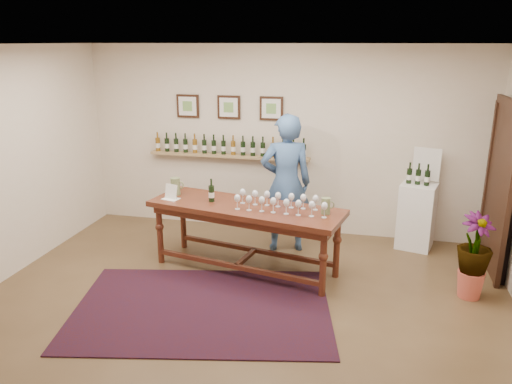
% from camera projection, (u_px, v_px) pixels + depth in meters
% --- Properties ---
extents(ground, '(6.00, 6.00, 0.00)m').
position_uv_depth(ground, '(240.00, 307.00, 5.53)').
color(ground, '#4F3A22').
rests_on(ground, ground).
extents(room_shell, '(6.00, 6.00, 6.00)m').
position_uv_depth(room_shell, '(432.00, 178.00, 6.49)').
color(room_shell, beige).
rests_on(room_shell, ground).
extents(rug, '(3.10, 2.36, 0.01)m').
position_uv_depth(rug, '(202.00, 308.00, 5.50)').
color(rug, '#3F0F0B').
rests_on(rug, ground).
extents(tasting_table, '(2.56, 1.27, 0.87)m').
position_uv_depth(tasting_table, '(245.00, 215.00, 6.24)').
color(tasting_table, '#401C10').
rests_on(tasting_table, ground).
extents(table_glasses, '(1.44, 0.41, 0.20)m').
position_uv_depth(table_glasses, '(276.00, 202.00, 6.02)').
color(table_glasses, silver).
rests_on(table_glasses, tasting_table).
extents(table_bottles, '(0.32, 0.24, 0.31)m').
position_uv_depth(table_bottles, '(213.00, 189.00, 6.34)').
color(table_bottles, black).
rests_on(table_bottles, tasting_table).
extents(pitcher_left, '(0.16, 0.16, 0.23)m').
position_uv_depth(pitcher_left, '(175.00, 186.00, 6.61)').
color(pitcher_left, '#667348').
rests_on(pitcher_left, tasting_table).
extents(pitcher_right, '(0.15, 0.15, 0.20)m').
position_uv_depth(pitcher_right, '(326.00, 206.00, 5.87)').
color(pitcher_right, '#667348').
rests_on(pitcher_right, tasting_table).
extents(menu_card, '(0.24, 0.20, 0.19)m').
position_uv_depth(menu_card, '(171.00, 192.00, 6.44)').
color(menu_card, white).
rests_on(menu_card, tasting_table).
extents(display_pedestal, '(0.57, 0.57, 0.93)m').
position_uv_depth(display_pedestal, '(417.00, 216.00, 7.04)').
color(display_pedestal, white).
rests_on(display_pedestal, ground).
extents(pedestal_bottles, '(0.31, 0.15, 0.30)m').
position_uv_depth(pedestal_bottles, '(418.00, 174.00, 6.85)').
color(pedestal_bottles, black).
rests_on(pedestal_bottles, display_pedestal).
extents(info_sign, '(0.36, 0.11, 0.51)m').
position_uv_depth(info_sign, '(427.00, 164.00, 6.94)').
color(info_sign, white).
rests_on(info_sign, display_pedestal).
extents(potted_plant, '(0.62, 0.62, 0.87)m').
position_uv_depth(potted_plant, '(474.00, 256.00, 5.61)').
color(potted_plant, '#C95543').
rests_on(potted_plant, ground).
extents(person, '(0.80, 0.63, 1.92)m').
position_uv_depth(person, '(286.00, 183.00, 6.83)').
color(person, '#385886').
rests_on(person, ground).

